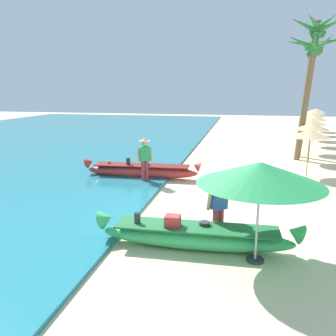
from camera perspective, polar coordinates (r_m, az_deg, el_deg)
The scene contains 15 objects.
ground_plane at distance 9.15m, azimuth 3.18°, elevation -9.24°, with size 80.00×80.00×0.00m, color beige.
boat_green_foreground at distance 7.74m, azimuth 4.59°, elevation -11.27°, with size 4.60×0.84×0.80m.
boat_red_midground at distance 13.63m, azimuth -4.40°, elevation -0.47°, with size 4.80×0.93×0.82m.
person_vendor_hatted at distance 12.77m, azimuth -3.92°, elevation 1.87°, with size 0.58×0.45×1.73m.
person_tourist_customer at distance 7.96m, azimuth 8.47°, elevation -5.95°, with size 0.57×0.47×1.60m.
patio_umbrella_large at distance 6.86m, azimuth 15.21°, elevation -0.89°, with size 2.50×2.50×2.10m.
parasol_row_0 at distance 14.82m, azimuth 22.67°, elevation 5.35°, with size 1.60×1.60×1.91m.
parasol_row_1 at distance 17.71m, azimuth 22.89°, elevation 6.43°, with size 1.60×1.60×1.91m.
parasol_row_2 at distance 20.34m, azimuth 22.86°, elevation 7.15°, with size 1.60×1.60×1.91m.
parasol_row_3 at distance 23.27m, azimuth 23.31°, elevation 7.73°, with size 1.60×1.60×1.91m.
parasol_row_4 at distance 25.89m, azimuth 23.00°, elevation 8.18°, with size 1.60×1.60×1.91m.
parasol_row_5 at distance 28.87m, azimuth 23.38°, elevation 8.54°, with size 1.60×1.60×1.91m.
parasol_row_6 at distance 31.49m, azimuth 23.53°, elevation 8.81°, with size 1.60×1.60×1.91m.
palm_tree_tall_inland at distance 19.12m, azimuth 23.42°, elevation 18.46°, with size 2.86×2.82×7.05m.
palm_tree_far_behind at distance 18.26m, azimuth 22.92°, elevation 16.66°, with size 2.86×2.53×6.01m.
Camera 1 is at (1.31, -8.37, 3.46)m, focal length 36.42 mm.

